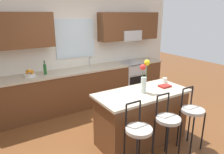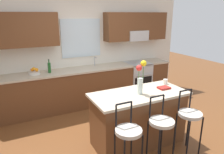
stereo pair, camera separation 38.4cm
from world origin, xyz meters
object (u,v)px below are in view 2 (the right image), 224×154
object	(u,v)px
oven_range	(137,79)
mug_ceramic	(165,82)
cookbook	(164,88)
bar_stool_far	(189,117)
bottle_olive_oil	(49,67)
kitchen_island	(138,118)
bar_stool_near	(128,134)
fruit_bowl_oranges	(34,72)
flower_vase	(141,77)
bar_stool_middle	(161,125)

from	to	relation	value
oven_range	mug_ceramic	distance (m)	1.87
oven_range	cookbook	size ratio (longest dim) A/B	4.60
bar_stool_far	cookbook	size ratio (longest dim) A/B	5.21
cookbook	bottle_olive_oil	size ratio (longest dim) A/B	0.67
bar_stool_far	oven_range	bearing A→B (deg)	75.29
kitchen_island	cookbook	xyz separation A→B (m)	(0.50, -0.01, 0.47)
bar_stool_near	fruit_bowl_oranges	distance (m)	2.68
flower_vase	bottle_olive_oil	bearing A→B (deg)	118.92
fruit_bowl_oranges	mug_ceramic	bearing A→B (deg)	-39.96
bar_stool_near	mug_ceramic	xyz separation A→B (m)	(1.24, 0.77, 0.33)
kitchen_island	bar_stool_near	bearing A→B (deg)	-133.11
mug_ceramic	cookbook	bearing A→B (deg)	-134.57
oven_range	kitchen_island	world-z (taller)	same
oven_range	bar_stool_middle	world-z (taller)	bar_stool_middle
oven_range	bar_stool_near	bearing A→B (deg)	-125.18
kitchen_island	bottle_olive_oil	world-z (taller)	bottle_olive_oil
kitchen_island	bar_stool_middle	distance (m)	0.61
kitchen_island	cookbook	size ratio (longest dim) A/B	8.01
kitchen_island	bar_stool_middle	world-z (taller)	bar_stool_middle
flower_vase	mug_ceramic	size ratio (longest dim) A/B	6.09
oven_range	bottle_olive_oil	world-z (taller)	bottle_olive_oil
bar_stool_middle	cookbook	size ratio (longest dim) A/B	5.21
bar_stool_far	fruit_bowl_oranges	world-z (taller)	fruit_bowl_oranges
flower_vase	fruit_bowl_oranges	bearing A→B (deg)	125.54
flower_vase	fruit_bowl_oranges	size ratio (longest dim) A/B	2.28
mug_ceramic	bottle_olive_oil	distance (m)	2.49
mug_ceramic	cookbook	size ratio (longest dim) A/B	0.45
fruit_bowl_oranges	kitchen_island	bearing A→B (deg)	-54.01
fruit_bowl_oranges	bottle_olive_oil	bearing A→B (deg)	-0.73
kitchen_island	cookbook	distance (m)	0.69
cookbook	bottle_olive_oil	bearing A→B (deg)	129.18
bar_stool_middle	bottle_olive_oil	size ratio (longest dim) A/B	3.48
fruit_bowl_oranges	flower_vase	bearing A→B (deg)	-54.46
bar_stool_middle	mug_ceramic	distance (m)	1.08
bar_stool_near	flower_vase	xyz separation A→B (m)	(0.55, 0.56, 0.57)
bar_stool_far	kitchen_island	bearing A→B (deg)	133.11
oven_range	bar_stool_middle	xyz separation A→B (m)	(-1.20, -2.49, 0.18)
oven_range	flower_vase	distance (m)	2.39
cookbook	kitchen_island	bearing A→B (deg)	178.48
oven_range	fruit_bowl_oranges	size ratio (longest dim) A/B	3.83
oven_range	fruit_bowl_oranges	distance (m)	2.65
bar_stool_middle	mug_ceramic	xyz separation A→B (m)	(0.69, 0.77, 0.33)
bar_stool_far	cookbook	xyz separation A→B (m)	(-0.05, 0.57, 0.30)
bar_stool_middle	oven_range	bearing A→B (deg)	64.19
cookbook	fruit_bowl_oranges	size ratio (longest dim) A/B	0.83
kitchen_island	bottle_olive_oil	xyz separation A→B (m)	(-1.08, 1.92, 0.57)
bottle_olive_oil	kitchen_island	bearing A→B (deg)	-60.65
oven_range	flower_vase	bearing A→B (deg)	-122.11
bar_stool_far	cookbook	distance (m)	0.65
flower_vase	bottle_olive_oil	size ratio (longest dim) A/B	1.83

